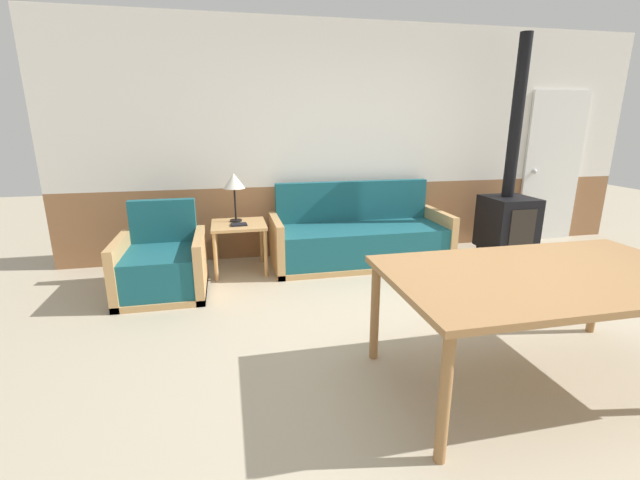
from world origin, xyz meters
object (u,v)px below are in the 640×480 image
armchair (162,267)px  table_lamp (234,183)px  couch (360,240)px  side_table (239,231)px  wood_stove (509,208)px  dining_table (547,282)px

armchair → table_lamp: size_ratio=1.61×
couch → side_table: size_ratio=3.51×
couch → wood_stove: wood_stove is taller
dining_table → armchair: bearing=140.6°
side_table → wood_stove: (3.17, -0.15, 0.14)m
couch → dining_table: 2.56m
table_lamp → wood_stove: 3.23m
armchair → side_table: bearing=16.7°
couch → wood_stove: 1.84m
armchair → dining_table: bearing=-55.0°
table_lamp → dining_table: 3.17m
side_table → wood_stove: wood_stove is taller
table_lamp → dining_table: bearing=-56.1°
couch → side_table: bearing=179.5°
side_table → wood_stove: size_ratio=0.23×
couch → armchair: couch is taller
couch → wood_stove: size_ratio=0.80×
couch → side_table: 1.38m
dining_table → wood_stove: size_ratio=0.76×
couch → armchair: 2.16m
dining_table → wood_stove: wood_stove is taller
couch → wood_stove: (1.80, -0.14, 0.33)m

